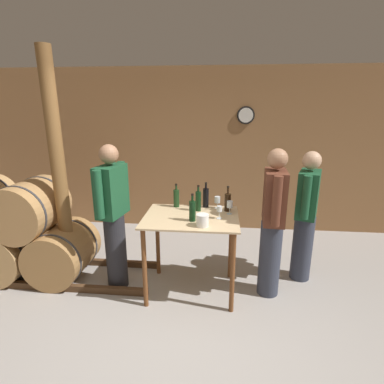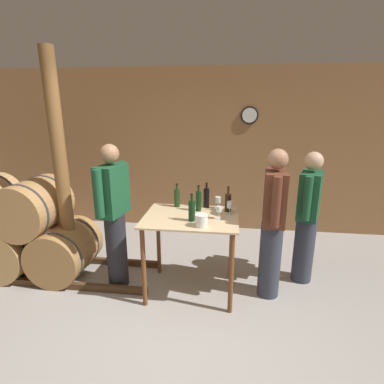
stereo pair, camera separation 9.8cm
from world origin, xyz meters
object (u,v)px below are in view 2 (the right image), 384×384
at_px(wooden_post, 61,172).
at_px(ice_bucket, 201,220).
at_px(wine_glass_near_left, 218,200).
at_px(wine_glass_near_right, 230,205).
at_px(wine_bottle_center, 198,201).
at_px(wine_bottle_left, 192,210).
at_px(wine_bottle_right, 206,197).
at_px(wine_glass_near_center, 219,210).
at_px(person_host, 307,216).
at_px(person_visitor_bearded, 273,222).
at_px(wine_bottle_far_left, 177,198).
at_px(person_visitor_with_scarf, 114,214).
at_px(wine_bottle_far_right, 228,202).

relative_size(wooden_post, ice_bucket, 21.36).
distance_m(wine_glass_near_left, wine_glass_near_right, 0.23).
bearing_deg(wine_bottle_center, wine_bottle_left, -96.31).
bearing_deg(wine_bottle_right, wine_glass_near_center, -65.90).
bearing_deg(person_host, person_visitor_bearded, -140.84).
bearing_deg(wine_bottle_right, ice_bucket, -90.00).
bearing_deg(wine_glass_near_center, wooden_post, 174.84).
height_order(wooden_post, wine_glass_near_left, wooden_post).
height_order(wine_bottle_far_left, ice_bucket, wine_bottle_far_left).
height_order(wine_bottle_right, wine_glass_near_right, wine_bottle_right).
height_order(wine_bottle_left, wine_glass_near_center, wine_bottle_left).
xyz_separation_m(wine_bottle_center, person_visitor_bearded, (0.82, -0.15, -0.16)).
bearing_deg(person_host, wine_bottle_right, -176.70).
bearing_deg(person_host, wine_bottle_center, -170.62).
height_order(person_visitor_with_scarf, person_visitor_bearded, person_visitor_with_scarf).
xyz_separation_m(ice_bucket, person_visitor_bearded, (0.74, 0.30, -0.10)).
height_order(wine_glass_near_left, wine_glass_near_right, wine_glass_near_right).
bearing_deg(wine_bottle_left, wine_bottle_far_left, 118.11).
height_order(wine_glass_near_left, person_host, person_host).
xyz_separation_m(wine_glass_near_left, person_host, (1.05, 0.10, -0.18)).
xyz_separation_m(wine_bottle_left, person_visitor_bearded, (0.86, 0.17, -0.15)).
xyz_separation_m(ice_bucket, person_host, (1.19, 0.67, -0.14)).
xyz_separation_m(wine_bottle_far_right, wine_glass_near_center, (-0.09, -0.26, -0.01)).
height_order(wine_bottle_left, person_visitor_with_scarf, person_visitor_with_scarf).
distance_m(wine_bottle_center, wine_bottle_far_right, 0.34).
height_order(wine_glass_near_center, person_visitor_bearded, person_visitor_bearded).
xyz_separation_m(wine_bottle_far_left, wine_bottle_center, (0.27, -0.12, 0.01)).
distance_m(wine_bottle_left, wine_glass_near_right, 0.46).
bearing_deg(wine_bottle_center, wooden_post, -177.76).
distance_m(wooden_post, wine_glass_near_center, 1.88).
distance_m(wine_bottle_left, person_host, 1.42).
bearing_deg(wine_glass_near_right, wine_glass_near_center, -125.94).
distance_m(wine_bottle_right, person_host, 1.21).
relative_size(wooden_post, wine_glass_near_center, 19.20).
distance_m(wine_bottle_far_right, wine_glass_near_left, 0.15).
height_order(wine_bottle_far_right, person_host, person_host).
distance_m(wine_glass_near_left, person_visitor_with_scarf, 1.21).
xyz_separation_m(wine_bottle_far_left, wine_glass_near_left, (0.49, -0.00, -0.01)).
bearing_deg(person_visitor_bearded, wine_glass_near_center, -172.63).
distance_m(wine_bottle_far_right, ice_bucket, 0.55).
height_order(wine_bottle_far_right, wine_glass_near_left, wine_bottle_far_right).
bearing_deg(wine_bottle_right, wine_glass_near_right, -37.89).
bearing_deg(wooden_post, person_visitor_bearded, -2.18).
xyz_separation_m(wooden_post, wine_glass_near_center, (1.84, -0.17, -0.33)).
bearing_deg(wine_bottle_left, person_visitor_with_scarf, 170.71).
xyz_separation_m(person_visitor_with_scarf, person_visitor_bearded, (1.77, 0.02, -0.01)).
relative_size(wine_bottle_left, person_host, 0.19).
height_order(wine_bottle_left, wine_bottle_far_right, wine_bottle_left).
distance_m(wine_bottle_right, wine_glass_near_right, 0.35).
xyz_separation_m(wine_bottle_left, wine_glass_near_right, (0.39, 0.25, -0.01)).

